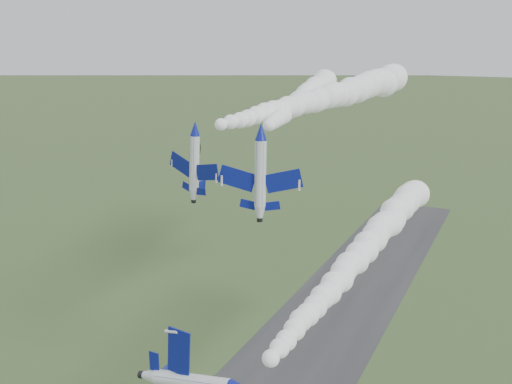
% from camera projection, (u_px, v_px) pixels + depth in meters
% --- Properties ---
extents(smoke_trail_jet_lead, '(7.41, 57.87, 4.85)m').
position_uv_depth(smoke_trail_jet_lead, '(362.00, 252.00, 78.36)').
color(smoke_trail_jet_lead, white).
extents(jet_pair_left, '(9.90, 11.55, 2.92)m').
position_uv_depth(jet_pair_left, '(195.00, 128.00, 77.68)').
color(jet_pair_left, silver).
extents(smoke_trail_jet_pair_left, '(20.56, 55.07, 5.70)m').
position_uv_depth(smoke_trail_jet_pair_left, '(324.00, 98.00, 98.89)').
color(smoke_trail_jet_pair_left, white).
extents(jet_pair_right, '(11.44, 13.33, 3.33)m').
position_uv_depth(jet_pair_right, '(261.00, 131.00, 74.25)').
color(jet_pair_right, silver).
extents(smoke_trail_jet_pair_right, '(25.07, 73.88, 5.58)m').
position_uv_depth(smoke_trail_jet_pair_right, '(305.00, 97.00, 112.48)').
color(smoke_trail_jet_pair_right, white).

